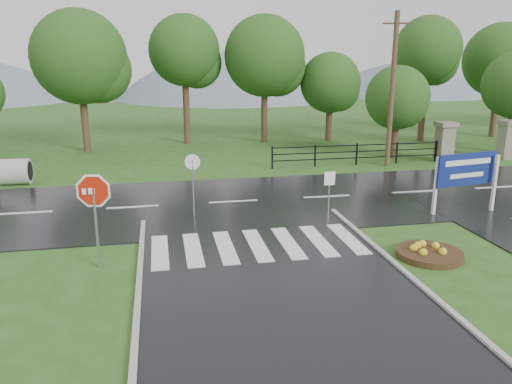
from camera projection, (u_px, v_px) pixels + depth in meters
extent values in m
plane|color=#2A531B|center=(302.00, 329.00, 10.89)|extent=(120.00, 120.00, 0.00)
cube|color=black|center=(233.00, 203.00, 20.36)|extent=(90.00, 8.00, 0.04)
cube|color=silver|center=(160.00, 252.00, 15.05)|extent=(0.50, 2.80, 0.02)
cube|color=silver|center=(193.00, 249.00, 15.23)|extent=(0.50, 2.80, 0.02)
cube|color=silver|center=(226.00, 247.00, 15.42)|extent=(0.50, 2.80, 0.02)
cube|color=silver|center=(257.00, 245.00, 15.61)|extent=(0.50, 2.80, 0.02)
cube|color=silver|center=(288.00, 243.00, 15.79)|extent=(0.50, 2.80, 0.02)
cube|color=silver|center=(318.00, 240.00, 15.98)|extent=(0.50, 2.80, 0.02)
cube|color=silver|center=(348.00, 238.00, 16.16)|extent=(0.50, 2.80, 0.02)
cube|color=gray|center=(444.00, 144.00, 28.20)|extent=(0.80, 0.80, 2.00)
cube|color=#6B6659|center=(446.00, 124.00, 27.91)|extent=(1.00, 1.00, 0.24)
cube|color=gray|center=(507.00, 142.00, 28.94)|extent=(0.80, 0.80, 2.00)
cube|color=#6B6659|center=(510.00, 122.00, 28.65)|extent=(1.00, 1.00, 0.24)
cube|color=black|center=(356.00, 158.00, 27.38)|extent=(9.50, 0.05, 0.05)
cube|color=black|center=(357.00, 152.00, 27.29)|extent=(9.50, 0.05, 0.05)
cube|color=black|center=(357.00, 145.00, 27.20)|extent=(9.50, 0.05, 0.05)
cube|color=black|center=(272.00, 157.00, 26.44)|extent=(0.08, 0.08, 1.20)
cube|color=black|center=(436.00, 151.00, 28.21)|extent=(0.08, 0.08, 1.20)
sphere|color=slate|center=(233.00, 209.00, 78.46)|extent=(48.00, 48.00, 48.00)
sphere|color=slate|center=(400.00, 174.00, 82.54)|extent=(36.00, 36.00, 36.00)
cylinder|color=#9E9B93|center=(15.00, 172.00, 23.17)|extent=(1.30, 1.20, 1.20)
cube|color=#939399|center=(97.00, 232.00, 13.79)|extent=(0.06, 0.06, 2.13)
cylinder|color=white|center=(93.00, 191.00, 13.50)|extent=(1.27, 0.22, 1.28)
cylinder|color=red|center=(93.00, 191.00, 13.49)|extent=(1.10, 0.21, 1.11)
cube|color=silver|center=(436.00, 187.00, 18.43)|extent=(0.13, 0.13, 2.22)
cube|color=silver|center=(494.00, 184.00, 18.89)|extent=(0.13, 0.13, 2.22)
cube|color=navy|center=(467.00, 169.00, 18.50)|extent=(2.63, 0.53, 1.22)
cube|color=white|center=(469.00, 162.00, 18.39)|extent=(2.07, 0.38, 0.20)
cube|color=white|center=(467.00, 175.00, 18.52)|extent=(1.53, 0.28, 0.17)
cylinder|color=#332111|center=(429.00, 254.00, 14.78)|extent=(1.93, 1.93, 0.19)
cube|color=#939399|center=(329.00, 198.00, 17.96)|extent=(0.04, 0.04, 1.70)
cube|color=white|center=(330.00, 178.00, 17.75)|extent=(0.40, 0.04, 0.49)
cylinder|color=#939399|center=(193.00, 189.00, 18.09)|extent=(0.07, 0.07, 2.23)
cylinder|color=white|center=(192.00, 162.00, 17.81)|extent=(0.55, 0.14, 0.56)
cylinder|color=#473523|center=(392.00, 91.00, 26.26)|extent=(0.27, 0.27, 8.04)
cube|color=brown|center=(397.00, 23.00, 25.37)|extent=(1.38, 0.56, 0.09)
cylinder|color=#3D2B1C|center=(395.00, 133.00, 29.07)|extent=(0.45, 0.45, 2.92)
sphere|color=#1F4816|center=(397.00, 98.00, 28.53)|extent=(3.65, 3.65, 3.65)
cylinder|color=#3D2B1C|center=(511.00, 125.00, 30.41)|extent=(0.45, 0.45, 3.45)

